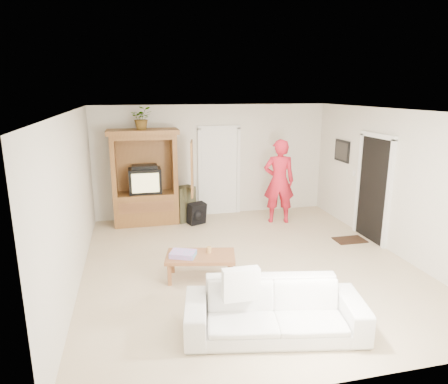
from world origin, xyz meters
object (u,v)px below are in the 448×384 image
at_px(man, 279,181).
at_px(armoire, 146,183).
at_px(coffee_table, 201,258).
at_px(sofa, 274,310).

bearing_deg(man, armoire, 0.42).
height_order(armoire, man, armoire).
distance_m(armoire, coffee_table, 3.14).
relative_size(armoire, man, 1.11).
distance_m(sofa, coffee_table, 1.77).
xyz_separation_m(man, coffee_table, (-2.20, -2.40, -0.59)).
xyz_separation_m(armoire, coffee_table, (0.69, -3.02, -0.56)).
bearing_deg(sofa, coffee_table, 121.41).
bearing_deg(coffee_table, sofa, -57.37).
distance_m(man, coffee_table, 3.31).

